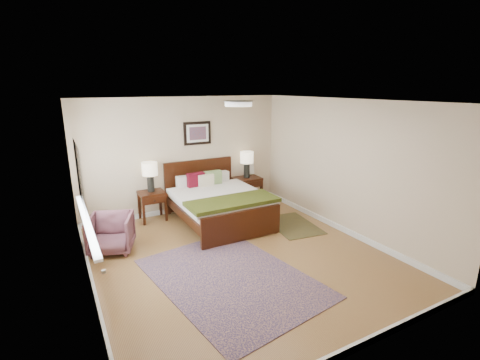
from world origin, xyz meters
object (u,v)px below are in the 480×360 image
at_px(nightstand_right, 247,188).
at_px(lamp_left, 150,172).
at_px(lamp_right, 247,160).
at_px(armchair, 111,233).
at_px(rug_persian, 230,278).
at_px(nightstand_left, 152,198).
at_px(bed, 218,198).

xyz_separation_m(nightstand_right, lamp_left, (-2.26, 0.01, 0.65)).
height_order(lamp_right, armchair, lamp_right).
height_order(nightstand_right, rug_persian, nightstand_right).
height_order(lamp_left, lamp_right, lamp_right).
relative_size(nightstand_left, rug_persian, 0.23).
bearing_deg(armchair, nightstand_right, 39.17).
bearing_deg(nightstand_left, rug_persian, -82.26).
bearing_deg(nightstand_right, lamp_left, 179.67).
height_order(nightstand_left, lamp_left, lamp_left).
relative_size(nightstand_right, armchair, 0.90).
xyz_separation_m(lamp_right, rug_persian, (-1.88, -2.83, -1.04)).
xyz_separation_m(nightstand_right, rug_persian, (-1.88, -2.81, -0.37)).
bearing_deg(lamp_right, rug_persian, -123.58).
relative_size(bed, lamp_right, 3.39).
xyz_separation_m(bed, nightstand_left, (-1.13, 0.77, -0.03)).
bearing_deg(bed, lamp_left, 145.23).
relative_size(bed, nightstand_right, 3.27).
bearing_deg(nightstand_right, lamp_right, 90.00).
bearing_deg(rug_persian, bed, 61.29).
xyz_separation_m(bed, rug_persian, (-0.75, -2.04, -0.51)).
distance_m(nightstand_left, lamp_right, 2.33).
bearing_deg(nightstand_right, bed, -145.46).
relative_size(lamp_right, armchair, 0.87).
distance_m(nightstand_right, lamp_right, 0.67).
xyz_separation_m(nightstand_left, lamp_left, (-0.00, 0.02, 0.54)).
height_order(bed, rug_persian, bed).
relative_size(nightstand_left, lamp_right, 1.00).
distance_m(lamp_left, rug_persian, 3.03).
bearing_deg(lamp_left, bed, -34.77).
bearing_deg(armchair, lamp_left, 68.83).
relative_size(nightstand_right, lamp_left, 1.04).
bearing_deg(nightstand_left, lamp_right, 0.54).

